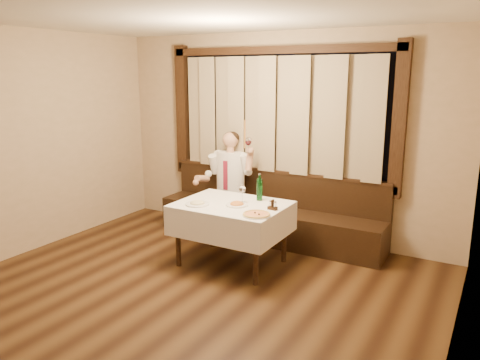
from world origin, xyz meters
The scene contains 10 objects.
room centered at (0.00, 0.97, 1.50)m, with size 5.01×6.01×2.81m.
banquette centered at (0.00, 2.72, 0.31)m, with size 3.20×0.61×0.94m.
dining_table centered at (0.00, 1.70, 0.65)m, with size 1.27×0.97×0.76m.
pizza centered at (0.48, 1.42, 0.77)m, with size 0.31×0.31×0.03m.
pasta_red centered at (0.10, 1.66, 0.79)m, with size 0.26×0.26×0.09m.
pasta_cream centered at (-0.32, 1.45, 0.79)m, with size 0.28×0.28×0.09m.
green_bottle centered at (0.22, 1.99, 0.90)m, with size 0.07×0.07×0.33m.
table_wine_glass centered at (0.09, 1.79, 0.91)m, with size 0.08×0.08×0.21m.
cruet_caddy centered at (0.53, 1.71, 0.80)m, with size 0.11×0.06×0.12m.
seated_man centered at (-0.61, 2.63, 0.84)m, with size 0.81×0.61×1.46m.
Camera 1 is at (2.71, -2.86, 2.26)m, focal length 35.00 mm.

